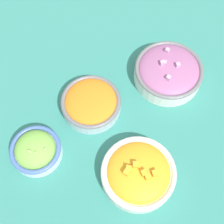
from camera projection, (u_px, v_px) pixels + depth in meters
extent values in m
plane|color=#337F75|center=(112.00, 117.00, 0.84)|extent=(3.00, 3.00, 0.00)
cylinder|color=#B2C1CC|center=(91.00, 105.00, 0.83)|extent=(0.16, 0.16, 0.04)
torus|color=slate|center=(90.00, 102.00, 0.82)|extent=(0.16, 0.16, 0.01)
ellipsoid|color=orange|center=(90.00, 102.00, 0.82)|extent=(0.14, 0.14, 0.03)
cylinder|color=silver|center=(37.00, 151.00, 0.78)|extent=(0.13, 0.13, 0.03)
torus|color=#4766B7|center=(35.00, 149.00, 0.77)|extent=(0.13, 0.13, 0.01)
ellipsoid|color=#7ABC4C|center=(35.00, 149.00, 0.77)|extent=(0.10, 0.10, 0.06)
ellipsoid|color=#99D166|center=(36.00, 152.00, 0.73)|extent=(0.01, 0.01, 0.01)
ellipsoid|color=#99D166|center=(45.00, 149.00, 0.74)|extent=(0.01, 0.01, 0.01)
ellipsoid|color=#99D166|center=(31.00, 152.00, 0.73)|extent=(0.01, 0.01, 0.01)
ellipsoid|color=#99D166|center=(29.00, 151.00, 0.73)|extent=(0.01, 0.01, 0.01)
cylinder|color=silver|center=(168.00, 74.00, 0.87)|extent=(0.19, 0.19, 0.04)
torus|color=slate|center=(169.00, 69.00, 0.85)|extent=(0.19, 0.19, 0.01)
ellipsoid|color=#9E5B8E|center=(169.00, 69.00, 0.85)|extent=(0.17, 0.17, 0.03)
cube|color=#C699C1|center=(168.00, 78.00, 0.82)|extent=(0.01, 0.01, 0.01)
cube|color=#C699C1|center=(178.00, 65.00, 0.83)|extent=(0.02, 0.02, 0.01)
cube|color=#C699C1|center=(167.00, 50.00, 0.86)|extent=(0.01, 0.01, 0.01)
cube|color=#C699C1|center=(164.00, 63.00, 0.83)|extent=(0.01, 0.01, 0.01)
cube|color=#C699C1|center=(162.00, 63.00, 0.83)|extent=(0.02, 0.02, 0.01)
cylinder|color=silver|center=(138.00, 174.00, 0.75)|extent=(0.18, 0.18, 0.04)
torus|color=silver|center=(139.00, 172.00, 0.73)|extent=(0.18, 0.18, 0.01)
ellipsoid|color=orange|center=(139.00, 172.00, 0.73)|extent=(0.15, 0.15, 0.04)
cube|color=#F4A828|center=(136.00, 165.00, 0.71)|extent=(0.02, 0.02, 0.01)
cube|color=#F4A828|center=(155.00, 173.00, 0.71)|extent=(0.02, 0.02, 0.01)
cube|color=#F4A828|center=(129.00, 169.00, 0.71)|extent=(0.02, 0.02, 0.01)
cube|color=#F4A828|center=(127.00, 172.00, 0.71)|extent=(0.01, 0.01, 0.01)
cube|color=#F4A828|center=(148.00, 176.00, 0.70)|extent=(0.02, 0.02, 0.01)
cube|color=#F4A828|center=(144.00, 173.00, 0.70)|extent=(0.02, 0.02, 0.01)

